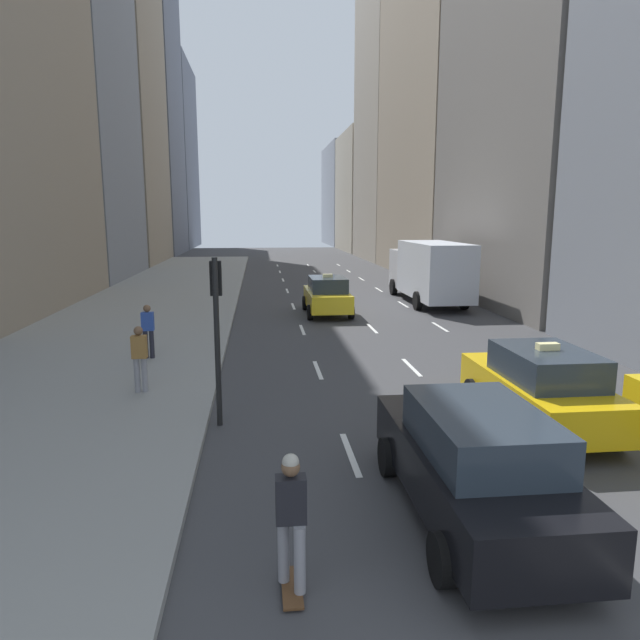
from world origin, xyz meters
The scene contains 12 objects.
sidewalk_left centered at (-7.00, 27.00, 0.07)m, with size 8.00×66.00×0.15m, color gray.
lane_markings centered at (2.60, 23.00, 0.01)m, with size 5.72×56.00×0.01m.
building_row_left centered at (-14.00, 45.96, 14.88)m, with size 6.00×90.82×34.48m.
building_row_right centered at (12.00, 46.24, 12.62)m, with size 6.00×95.39×33.07m.
taxi_lead centered at (4.00, 9.00, 0.88)m, with size 2.02×4.40×1.87m.
taxi_second centered at (1.20, 23.48, 0.88)m, with size 2.02×4.40×1.87m.
sedan_black_near centered at (1.20, 5.49, 0.91)m, with size 2.02×4.85×1.78m.
box_truck centered at (6.80, 26.41, 1.71)m, with size 2.58×8.40×3.15m.
skateboarder centered at (-1.53, 4.13, 0.96)m, with size 0.36×0.80×1.75m.
pedestrian_mid_block centered at (-4.79, 11.92, 1.07)m, with size 0.36×0.22×1.65m.
pedestrian_far_walking centered at (-5.24, 15.40, 1.07)m, with size 0.36×0.22×1.65m.
traffic_light_pole centered at (-2.75, 9.90, 2.41)m, with size 0.24×0.42×3.60m.
Camera 1 is at (-1.84, -2.01, 4.42)m, focal length 32.00 mm.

